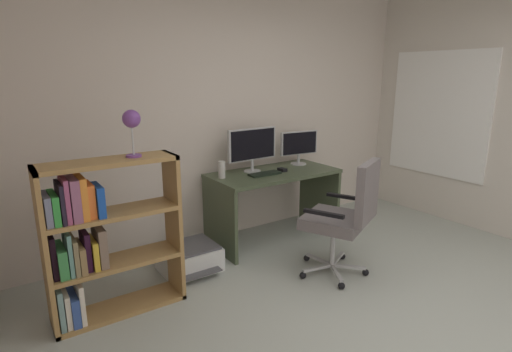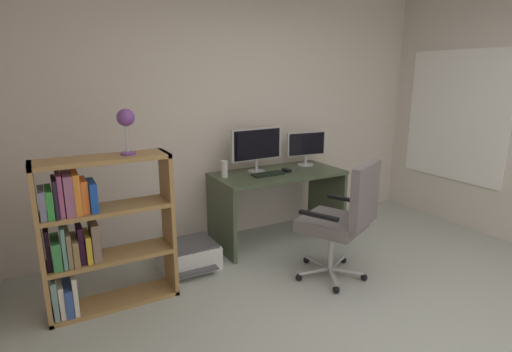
# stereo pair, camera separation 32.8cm
# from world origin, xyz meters

# --- Properties ---
(ground_plane) EXTENTS (4.76, 4.55, 0.02)m
(ground_plane) POSITION_xyz_m (0.00, 0.00, -0.01)
(ground_plane) COLOR #ACB3A8
(ground_plane) RESTS_ON ground
(wall_back) EXTENTS (4.76, 0.10, 2.76)m
(wall_back) POSITION_xyz_m (0.00, 2.33, 1.38)
(wall_back) COLOR beige
(wall_back) RESTS_ON ground
(window_pane) EXTENTS (0.01, 1.19, 1.41)m
(window_pane) POSITION_xyz_m (2.38, 1.39, 1.28)
(window_pane) COLOR white
(window_frame) EXTENTS (0.02, 1.27, 1.49)m
(window_frame) POSITION_xyz_m (2.37, 1.39, 1.28)
(window_frame) COLOR white
(desk) EXTENTS (1.36, 0.67, 0.75)m
(desk) POSITION_xyz_m (0.25, 1.88, 0.55)
(desk) COLOR #445037
(desk) RESTS_ON ground
(monitor_main) EXTENTS (0.59, 0.18, 0.46)m
(monitor_main) POSITION_xyz_m (0.06, 2.00, 1.03)
(monitor_main) COLOR #B2B5B7
(monitor_main) RESTS_ON desk
(monitor_secondary) EXTENTS (0.47, 0.18, 0.38)m
(monitor_secondary) POSITION_xyz_m (0.69, 2.00, 0.98)
(monitor_secondary) COLOR #B2B5B7
(monitor_secondary) RESTS_ON desk
(keyboard) EXTENTS (0.34, 0.13, 0.02)m
(keyboard) POSITION_xyz_m (0.09, 1.82, 0.76)
(keyboard) COLOR black
(keyboard) RESTS_ON desk
(computer_mouse) EXTENTS (0.06, 0.10, 0.03)m
(computer_mouse) POSITION_xyz_m (0.33, 1.84, 0.77)
(computer_mouse) COLOR black
(computer_mouse) RESTS_ON desk
(desktop_speaker) EXTENTS (0.07, 0.07, 0.17)m
(desktop_speaker) POSITION_xyz_m (-0.34, 1.96, 0.84)
(desktop_speaker) COLOR silver
(desktop_speaker) RESTS_ON desk
(office_chair) EXTENTS (0.67, 0.71, 1.06)m
(office_chair) POSITION_xyz_m (0.26, 0.86, 0.59)
(office_chair) COLOR #B7BABC
(office_chair) RESTS_ON ground
(bookshelf) EXTENTS (0.95, 0.29, 1.17)m
(bookshelf) POSITION_xyz_m (-1.67, 1.43, 0.60)
(bookshelf) COLOR #A37B45
(bookshelf) RESTS_ON ground
(desk_lamp) EXTENTS (0.13, 0.13, 0.34)m
(desk_lamp) POSITION_xyz_m (-1.35, 1.43, 1.42)
(desk_lamp) COLOR #744093
(desk_lamp) RESTS_ON bookshelf
(printer) EXTENTS (0.52, 0.51, 0.24)m
(printer) POSITION_xyz_m (-0.82, 1.73, 0.12)
(printer) COLOR silver
(printer) RESTS_ON ground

